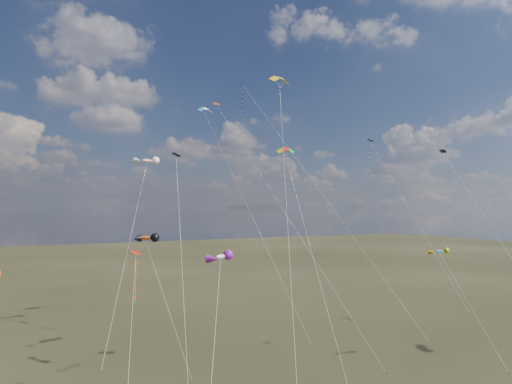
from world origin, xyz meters
name	(u,v)px	position (x,y,z in m)	size (l,w,h in m)	color
diamond_black_high	(376,163)	(30.19, 30.32, 24.96)	(9.56, 13.58, 29.21)	black
diamond_navy_tall	(255,114)	(8.67, 34.86, 32.33)	(14.29, 26.46, 37.77)	navy
diamond_black_mid	(180,222)	(-12.29, 9.50, 15.79)	(3.60, 14.38, 22.63)	black
diamond_red_low	(135,281)	(-15.53, 12.66, 10.29)	(3.36, 9.14, 13.06)	#A02B0F
diamond_navy_right	(449,185)	(20.77, 7.41, 19.91)	(2.13, 18.52, 24.25)	#0E1E47
diamond_orange_center	(258,170)	(2.53, 22.26, 22.11)	(9.46, 24.95, 32.31)	#C3480D
parafoil_yellow	(280,79)	(3.10, 17.58, 33.08)	(12.72, 22.59, 33.93)	#E0AA0C
parafoil_blue_white	(206,110)	(1.81, 39.29, 33.26)	(6.62, 23.76, 34.10)	blue
parafoil_tricolor	(286,151)	(1.63, 13.68, 23.59)	(6.96, 21.03, 24.34)	#D0CB17
novelty_orange_black	(146,238)	(-12.85, 19.66, 13.74)	(4.27, 8.67, 14.31)	orange
novelty_white_purple	(221,258)	(-11.64, 1.57, 13.31)	(6.29, 10.22, 13.79)	silver
novelty_redwhite_stripe	(147,161)	(-8.08, 38.42, 24.22)	(11.16, 19.94, 24.98)	red
novelty_blue_yellow	(440,252)	(18.09, 6.56, 11.98)	(3.16, 7.43, 12.41)	blue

